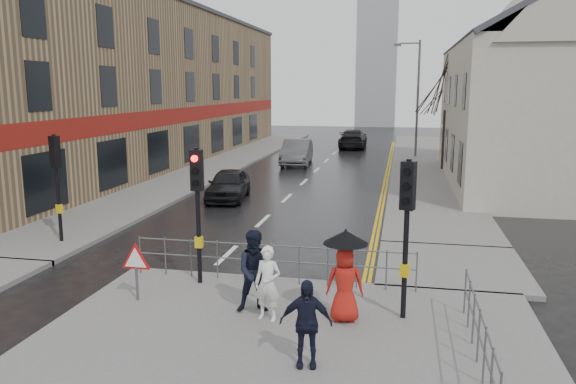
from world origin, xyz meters
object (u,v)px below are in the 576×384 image
at_px(car_parked, 228,184).
at_px(car_mid, 297,152).
at_px(pedestrian_with_umbrella, 345,271).
at_px(pedestrian_d, 306,323).
at_px(pedestrian_a, 268,283).
at_px(pedestrian_b, 256,271).

relative_size(car_parked, car_mid, 0.82).
height_order(pedestrian_with_umbrella, pedestrian_d, pedestrian_with_umbrella).
bearing_deg(car_parked, pedestrian_d, -74.48).
bearing_deg(pedestrian_a, pedestrian_b, 143.10).
bearing_deg(pedestrian_a, car_mid, 110.43).
relative_size(pedestrian_b, pedestrian_d, 1.15).
relative_size(pedestrian_a, pedestrian_b, 0.87).
height_order(pedestrian_with_umbrella, car_mid, pedestrian_with_umbrella).
bearing_deg(pedestrian_d, pedestrian_with_umbrella, 69.31).
distance_m(pedestrian_d, car_mid, 27.16).
relative_size(pedestrian_a, car_mid, 0.32).
bearing_deg(pedestrian_b, car_parked, 91.71).
bearing_deg(car_mid, pedestrian_with_umbrella, -81.23).
bearing_deg(car_parked, pedestrian_b, -76.72).
bearing_deg(pedestrian_d, pedestrian_b, 115.80).
distance_m(pedestrian_b, car_parked, 13.29).
bearing_deg(pedestrian_a, pedestrian_with_umbrella, 20.31).
distance_m(pedestrian_with_umbrella, car_mid, 25.24).
xyz_separation_m(pedestrian_b, car_mid, (-3.71, 24.47, -0.24)).
relative_size(pedestrian_d, car_parked, 0.39).
relative_size(pedestrian_a, car_parked, 0.40).
relative_size(pedestrian_with_umbrella, car_parked, 0.49).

